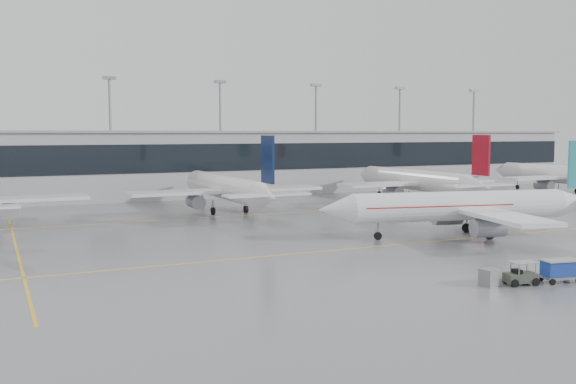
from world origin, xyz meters
name	(u,v)px	position (x,y,z in m)	size (l,w,h in m)	color
ground	(337,250)	(0.00, 0.00, 0.00)	(320.00, 320.00, 0.00)	slate
taxi_line_main	(337,250)	(0.00, 0.00, 0.01)	(120.00, 0.25, 0.01)	gold
taxi_line_north	(236,216)	(0.00, 30.00, 0.01)	(120.00, 0.25, 0.01)	gold
taxi_line_cross	(16,248)	(-30.00, 15.00, 0.01)	(0.25, 60.00, 0.01)	gold
terminal	(176,164)	(0.00, 62.00, 6.00)	(180.00, 15.00, 12.00)	#9A9A9E
terminal_glass	(187,158)	(0.00, 54.45, 7.50)	(180.00, 0.20, 5.00)	black
terminal_roof	(176,132)	(0.00, 62.00, 12.20)	(182.00, 16.00, 0.40)	gray
light_masts	(167,126)	(0.00, 68.00, 13.34)	(156.40, 1.00, 22.60)	gray
air_canada_jet	(469,206)	(18.25, 1.19, 3.51)	(35.49, 28.54, 11.11)	white
parked_jet_c	(227,188)	(0.00, 33.69, 3.71)	(29.64, 36.96, 11.72)	silver
parked_jet_d	(418,181)	(35.00, 33.69, 3.71)	(29.64, 36.96, 11.72)	silver
parked_jet_e	(564,175)	(70.00, 33.69, 3.71)	(29.64, 36.96, 11.72)	silver
baggage_tug	(520,277)	(5.79, -19.37, 0.65)	(3.86, 2.04, 1.83)	#3B4137
baggage_cart	(560,269)	(9.32, -20.09, 1.09)	(3.28, 2.24, 1.86)	gray
gse_unit	(490,277)	(3.30, -18.63, 0.67)	(1.35, 1.25, 1.35)	slate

